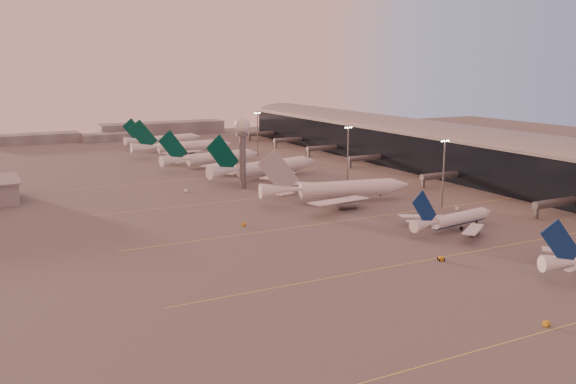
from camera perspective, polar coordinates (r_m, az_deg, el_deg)
name	(u,v)px	position (r m, az deg, el deg)	size (l,w,h in m)	color
ground	(419,278)	(151.84, 12.18, -7.87)	(700.00, 700.00, 0.00)	#525050
taxiway_markings	(383,214)	(211.88, 8.91, -2.09)	(180.00, 185.25, 0.02)	#E7E151
terminal	(451,150)	(299.78, 14.98, 3.78)	(57.00, 362.00, 23.04)	black
radar_tower	(242,138)	(251.07, -4.29, 5.05)	(6.40, 6.40, 31.10)	slate
mast_b	(444,170)	(223.81, 14.36, 2.01)	(3.60, 0.56, 25.00)	slate
mast_c	(348,152)	(264.16, 5.64, 3.79)	(3.60, 0.56, 25.00)	slate
mast_d	(257,132)	(341.84, -2.87, 5.66)	(3.60, 0.56, 25.00)	slate
distant_horizon	(126,132)	(447.42, -14.92, 5.48)	(165.00, 37.50, 9.00)	slate
narrowbody_mid	(454,221)	(195.50, 15.29, -2.67)	(37.28, 29.56, 14.62)	white
widebody_white	(337,193)	(228.02, 4.63, -0.06)	(59.04, 46.88, 20.97)	white
greentail_a	(266,170)	(273.70, -2.11, 2.03)	(59.63, 47.63, 21.99)	white
greentail_b	(212,160)	(306.62, -7.10, 2.95)	(55.41, 44.40, 20.25)	white
greentail_c	(183,149)	(349.46, -9.78, 3.99)	(58.85, 47.55, 21.38)	white
greentail_d	(164,141)	(389.53, -11.49, 4.66)	(51.93, 41.58, 19.01)	white
gsv_truck_a	(548,321)	(132.86, 23.16, -11.01)	(5.44, 2.16, 2.18)	gold
gsv_catering_a	(571,242)	(188.70, 24.99, -4.26)	(4.64, 2.57, 3.62)	white
gsv_tug_mid	(441,259)	(165.82, 14.13, -6.08)	(4.15, 3.29, 1.03)	gold
gsv_truck_b	(458,207)	(223.26, 15.64, -1.36)	(6.22, 3.03, 2.41)	white
gsv_truck_c	(244,222)	(195.12, -4.13, -2.86)	(5.32, 4.83, 2.15)	gold
gsv_catering_b	(417,197)	(231.37, 12.01, -0.48)	(5.41, 2.79, 4.32)	white
gsv_tug_far	(282,195)	(237.90, -0.61, -0.27)	(3.65, 4.58, 1.14)	gold
gsv_truck_d	(186,189)	(249.31, -9.54, 0.28)	(2.47, 6.07, 2.41)	white
gsv_tug_hangar	(303,164)	(311.68, 1.38, 2.61)	(3.74, 3.34, 0.92)	#57595C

